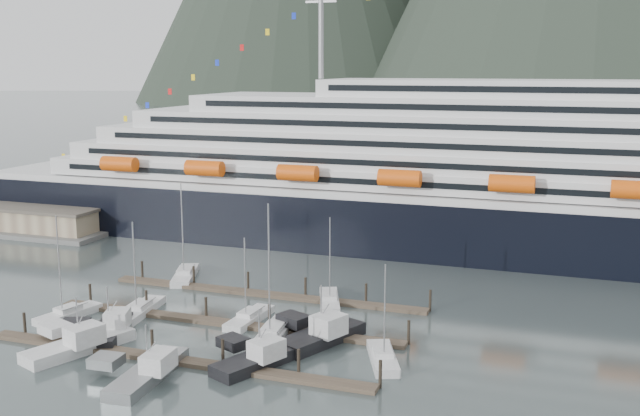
{
  "coord_description": "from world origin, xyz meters",
  "views": [
    {
      "loc": [
        37.29,
        -79.1,
        32.63
      ],
      "look_at": [
        1.47,
        22.0,
        12.24
      ],
      "focal_mm": 42.0,
      "sensor_mm": 36.0,
      "label": 1
    }
  ],
  "objects_px": {
    "warehouse": "(16,216)",
    "sailboat_c": "(249,319)",
    "cruise_ship": "(537,186)",
    "trawler_d": "(259,358)",
    "trawler_e": "(320,335)",
    "sailboat_a": "(68,315)",
    "sailboat_g": "(329,301)",
    "sailboat_d": "(273,336)",
    "trawler_c": "(146,371)",
    "sailboat_b": "(140,311)",
    "sailboat_e": "(185,276)",
    "trawler_a": "(78,344)",
    "trawler_b": "(108,329)",
    "sailboat_h": "(383,359)"
  },
  "relations": [
    {
      "from": "sailboat_g",
      "to": "warehouse",
      "type": "bearing_deg",
      "value": 50.16
    },
    {
      "from": "warehouse",
      "to": "trawler_c",
      "type": "bearing_deg",
      "value": -40.36
    },
    {
      "from": "sailboat_d",
      "to": "trawler_e",
      "type": "distance_m",
      "value": 5.88
    },
    {
      "from": "sailboat_a",
      "to": "sailboat_g",
      "type": "relative_size",
      "value": 1.11
    },
    {
      "from": "cruise_ship",
      "to": "sailboat_h",
      "type": "xyz_separation_m",
      "value": [
        -12.51,
        -57.15,
        -11.62
      ]
    },
    {
      "from": "sailboat_a",
      "to": "sailboat_h",
      "type": "bearing_deg",
      "value": -77.36
    },
    {
      "from": "trawler_e",
      "to": "sailboat_g",
      "type": "bearing_deg",
      "value": 37.79
    },
    {
      "from": "warehouse",
      "to": "sailboat_c",
      "type": "relative_size",
      "value": 3.88
    },
    {
      "from": "sailboat_c",
      "to": "trawler_d",
      "type": "height_order",
      "value": "sailboat_c"
    },
    {
      "from": "sailboat_b",
      "to": "trawler_d",
      "type": "distance_m",
      "value": 24.59
    },
    {
      "from": "sailboat_g",
      "to": "cruise_ship",
      "type": "bearing_deg",
      "value": -53.32
    },
    {
      "from": "sailboat_d",
      "to": "sailboat_a",
      "type": "bearing_deg",
      "value": 86.93
    },
    {
      "from": "sailboat_a",
      "to": "trawler_a",
      "type": "height_order",
      "value": "sailboat_a"
    },
    {
      "from": "trawler_a",
      "to": "sailboat_c",
      "type": "bearing_deg",
      "value": -21.14
    },
    {
      "from": "sailboat_a",
      "to": "sailboat_e",
      "type": "distance_m",
      "value": 22.11
    },
    {
      "from": "sailboat_a",
      "to": "sailboat_h",
      "type": "height_order",
      "value": "sailboat_a"
    },
    {
      "from": "warehouse",
      "to": "sailboat_c",
      "type": "height_order",
      "value": "sailboat_c"
    },
    {
      "from": "sailboat_b",
      "to": "sailboat_g",
      "type": "relative_size",
      "value": 1.03
    },
    {
      "from": "warehouse",
      "to": "sailboat_a",
      "type": "distance_m",
      "value": 63.78
    },
    {
      "from": "sailboat_b",
      "to": "sailboat_c",
      "type": "xyz_separation_m",
      "value": [
        15.09,
        2.04,
        -0.01
      ]
    },
    {
      "from": "sailboat_c",
      "to": "trawler_d",
      "type": "distance_m",
      "value": 14.57
    },
    {
      "from": "cruise_ship",
      "to": "trawler_d",
      "type": "xyz_separation_m",
      "value": [
        -25.24,
        -62.62,
        -11.15
      ]
    },
    {
      "from": "sailboat_e",
      "to": "trawler_e",
      "type": "height_order",
      "value": "sailboat_e"
    },
    {
      "from": "sailboat_e",
      "to": "trawler_a",
      "type": "bearing_deg",
      "value": 165.88
    },
    {
      "from": "sailboat_h",
      "to": "trawler_b",
      "type": "height_order",
      "value": "sailboat_h"
    },
    {
      "from": "sailboat_c",
      "to": "trawler_e",
      "type": "height_order",
      "value": "sailboat_c"
    },
    {
      "from": "sailboat_d",
      "to": "trawler_b",
      "type": "height_order",
      "value": "sailboat_d"
    },
    {
      "from": "warehouse",
      "to": "sailboat_g",
      "type": "distance_m",
      "value": 81.53
    },
    {
      "from": "sailboat_c",
      "to": "sailboat_e",
      "type": "relative_size",
      "value": 0.75
    },
    {
      "from": "sailboat_c",
      "to": "trawler_a",
      "type": "relative_size",
      "value": 0.87
    },
    {
      "from": "sailboat_a",
      "to": "sailboat_b",
      "type": "relative_size",
      "value": 1.08
    },
    {
      "from": "sailboat_e",
      "to": "cruise_ship",
      "type": "bearing_deg",
      "value": -75.66
    },
    {
      "from": "cruise_ship",
      "to": "sailboat_g",
      "type": "relative_size",
      "value": 16.23
    },
    {
      "from": "warehouse",
      "to": "trawler_a",
      "type": "relative_size",
      "value": 3.37
    },
    {
      "from": "sailboat_d",
      "to": "trawler_c",
      "type": "xyz_separation_m",
      "value": [
        -8.02,
        -15.28,
        0.4
      ]
    },
    {
      "from": "trawler_b",
      "to": "warehouse",
      "type": "bearing_deg",
      "value": 28.94
    },
    {
      "from": "warehouse",
      "to": "sailboat_c",
      "type": "xyz_separation_m",
      "value": [
        69.75,
        -36.93,
        -1.84
      ]
    },
    {
      "from": "trawler_e",
      "to": "sailboat_b",
      "type": "bearing_deg",
      "value": 109.2
    },
    {
      "from": "trawler_a",
      "to": "trawler_c",
      "type": "bearing_deg",
      "value": -88.29
    },
    {
      "from": "warehouse",
      "to": "sailboat_g",
      "type": "relative_size",
      "value": 3.56
    },
    {
      "from": "sailboat_a",
      "to": "trawler_d",
      "type": "relative_size",
      "value": 1.19
    },
    {
      "from": "sailboat_g",
      "to": "sailboat_e",
      "type": "bearing_deg",
      "value": 59.25
    },
    {
      "from": "warehouse",
      "to": "sailboat_e",
      "type": "distance_m",
      "value": 56.34
    },
    {
      "from": "sailboat_a",
      "to": "trawler_a",
      "type": "distance_m",
      "value": 12.79
    },
    {
      "from": "sailboat_a",
      "to": "sailboat_g",
      "type": "bearing_deg",
      "value": -47.11
    },
    {
      "from": "trawler_e",
      "to": "warehouse",
      "type": "bearing_deg",
      "value": 86.45
    },
    {
      "from": "sailboat_a",
      "to": "trawler_a",
      "type": "bearing_deg",
      "value": -123.62
    },
    {
      "from": "trawler_a",
      "to": "trawler_d",
      "type": "relative_size",
      "value": 1.13
    },
    {
      "from": "sailboat_c",
      "to": "sailboat_h",
      "type": "relative_size",
      "value": 0.98
    },
    {
      "from": "cruise_ship",
      "to": "sailboat_h",
      "type": "height_order",
      "value": "cruise_ship"
    }
  ]
}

